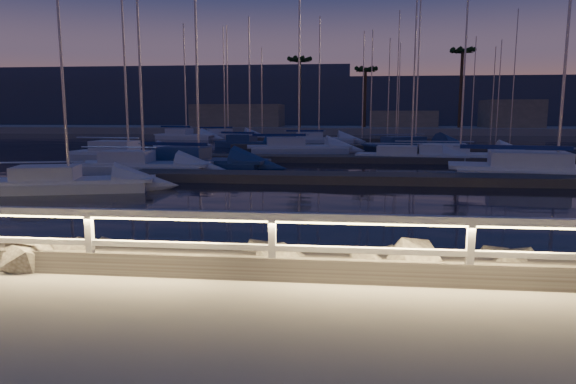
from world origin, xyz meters
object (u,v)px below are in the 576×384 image
Objects in this scene: sailboat_e at (126,153)px; sailboat_f at (196,161)px; sailboat_m at (185,135)px; sailboat_g at (408,156)px; sailboat_k at (317,139)px; sailboat_n at (226,135)px; sailboat_i at (248,143)px; guard_rail at (398,234)px; sailboat_a at (141,165)px; sailboat_b at (64,182)px; sailboat_l at (413,145)px; sailboat_h at (456,155)px; sailboat_j at (296,147)px; sailboat_d at (550,169)px.

sailboat_f is (6.18, -4.55, -0.03)m from sailboat_e.
sailboat_g is at bearing -33.30° from sailboat_m.
sailboat_n is at bearing 142.64° from sailboat_k.
guard_rail is at bearing -56.95° from sailboat_i.
sailboat_f is at bearing -56.37° from sailboat_m.
sailboat_a reaches higher than sailboat_g.
sailboat_e is at bearing -65.45° from sailboat_m.
sailboat_n reaches higher than sailboat_e.
sailboat_e is at bearing 121.43° from guard_rail.
sailboat_k is at bearing 67.65° from sailboat_e.
sailboat_b is 27.61m from sailboat_i.
sailboat_i is 14.90m from sailboat_l.
sailboat_m is (-23.45, 26.35, 0.08)m from sailboat_g.
guard_rail is 22.87m from sailboat_f.
sailboat_m is at bearing 110.83° from guard_rail.
sailboat_h is at bearing -69.64° from sailboat_k.
sailboat_g is 0.82× the size of sailboat_h.
sailboat_j is 10.49m from sailboat_l.
sailboat_d is 1.24× the size of sailboat_f.
sailboat_j is (4.63, 12.26, 0.01)m from sailboat_f.
sailboat_a is at bearing -55.42° from sailboat_e.
sailboat_b is at bearing -99.62° from sailboat_f.
sailboat_b is at bearing -128.14° from sailboat_g.
sailboat_b is 0.84× the size of sailboat_m.
sailboat_f is 1.03× the size of sailboat_k.
sailboat_f is 0.97× the size of sailboat_j.
sailboat_b is 9.36m from sailboat_f.
sailboat_i reaches higher than sailboat_b.
sailboat_m is (-15.43, 19.84, 0.02)m from sailboat_j.
sailboat_f is at bearing -154.86° from sailboat_h.
sailboat_a is 20.79m from sailboat_d.
sailboat_d is 18.64m from sailboat_f.
sailboat_b is 42.65m from sailboat_n.
sailboat_n is (-6.04, 33.63, 0.00)m from sailboat_f.
sailboat_n is (-3.15, 42.53, 0.05)m from sailboat_b.
sailboat_b is (-0.57, -6.52, -0.04)m from sailboat_a.
sailboat_k is at bearing 61.62° from sailboat_b.
sailboat_d is at bearing -78.29° from sailboat_n.
sailboat_i is (5.72, 14.04, -0.04)m from sailboat_e.
sailboat_h is at bearing 13.87° from sailboat_g.
sailboat_e is 0.93× the size of sailboat_h.
sailboat_j is at bearing 77.70° from sailboat_f.
sailboat_l reaches higher than sailboat_a.
sailboat_d is at bearing -57.52° from sailboat_j.
sailboat_j is at bearing 149.52° from sailboat_g.
sailboat_a is 0.89× the size of sailboat_f.
sailboat_f is at bearing -102.26° from sailboat_n.
sailboat_k is (8.37, 35.56, 0.02)m from sailboat_b.
sailboat_l is at bearing 40.67° from sailboat_b.
sailboat_d is 20.24m from sailboat_j.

